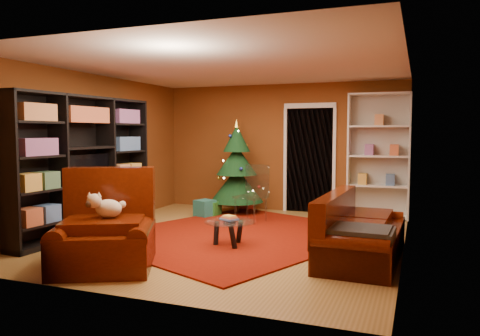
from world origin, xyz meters
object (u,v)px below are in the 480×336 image
at_px(armchair, 104,229).
at_px(coffee_table, 230,233).
at_px(media_unit, 83,166).
at_px(gift_box_red, 247,205).
at_px(white_bookshelf, 378,156).
at_px(rug, 237,235).
at_px(sofa, 363,226).
at_px(gift_box_teal, 205,208).
at_px(acrylic_chair, 251,197).
at_px(christmas_tree, 237,167).
at_px(dog, 109,208).
at_px(gift_box_green, 212,209).

xyz_separation_m(armchair, coffee_table, (1.00, 1.50, -0.29)).
height_order(media_unit, gift_box_red, media_unit).
bearing_deg(white_bookshelf, coffee_table, -121.70).
distance_m(rug, sofa, 2.16).
relative_size(gift_box_teal, gift_box_red, 1.61).
bearing_deg(coffee_table, sofa, 0.03).
xyz_separation_m(gift_box_teal, white_bookshelf, (3.09, 1.07, 1.01)).
distance_m(rug, acrylic_chair, 1.13).
bearing_deg(white_bookshelf, sofa, -90.49).
xyz_separation_m(gift_box_red, armchair, (-0.12, -4.59, 0.38)).
relative_size(christmas_tree, coffee_table, 2.64).
relative_size(armchair, dog, 3.05).
distance_m(white_bookshelf, dog, 5.29).
bearing_deg(gift_box_green, armchair, -86.07).
bearing_deg(gift_box_green, coffee_table, -59.76).
height_order(white_bookshelf, sofa, white_bookshelf).
bearing_deg(gift_box_teal, christmas_tree, 55.76).
bearing_deg(armchair, gift_box_green, 67.48).
bearing_deg(media_unit, dog, -39.63).
bearing_deg(rug, white_bookshelf, 50.81).
bearing_deg(sofa, media_unit, 93.05).
xyz_separation_m(rug, gift_box_red, (-0.72, 2.38, 0.09)).
relative_size(media_unit, acrylic_chair, 3.04).
bearing_deg(rug, sofa, -19.39).
bearing_deg(gift_box_green, acrylic_chair, -23.31).
relative_size(gift_box_green, acrylic_chair, 0.30).
height_order(gift_box_teal, gift_box_red, gift_box_teal).
height_order(gift_box_green, acrylic_chair, acrylic_chair).
relative_size(gift_box_green, gift_box_red, 1.39).
bearing_deg(armchair, rug, 42.88).
height_order(sofa, coffee_table, sofa).
bearing_deg(white_bookshelf, media_unit, -145.16).
relative_size(media_unit, gift_box_green, 10.15).
relative_size(gift_box_red, acrylic_chair, 0.21).
bearing_deg(white_bookshelf, gift_box_red, 177.77).
bearing_deg(gift_box_red, sofa, -48.69).
distance_m(armchair, dog, 0.24).
relative_size(armchair, sofa, 0.62).
distance_m(christmas_tree, acrylic_chair, 1.16).
bearing_deg(gift_box_green, rug, -52.93).
relative_size(gift_box_red, armchair, 0.17).
height_order(media_unit, white_bookshelf, white_bookshelf).
bearing_deg(gift_box_red, dog, -91.20).
bearing_deg(gift_box_red, rug, -73.29).
bearing_deg(coffee_table, christmas_tree, 109.33).
distance_m(gift_box_teal, dog, 3.49).
height_order(rug, christmas_tree, christmas_tree).
bearing_deg(christmas_tree, gift_box_green, -125.55).
bearing_deg(sofa, acrylic_chair, 53.03).
relative_size(rug, gift_box_red, 19.18).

